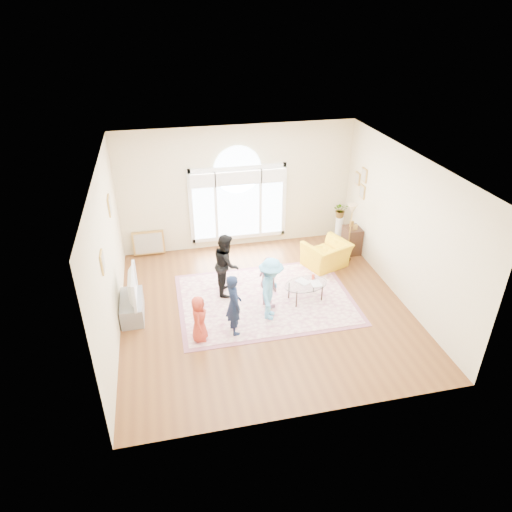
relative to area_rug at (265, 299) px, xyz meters
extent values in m
plane|color=brown|center=(-0.09, -0.28, -0.01)|extent=(6.00, 6.00, 0.00)
plane|color=beige|center=(-0.09, 2.72, 1.59)|extent=(6.00, 0.00, 6.00)
plane|color=beige|center=(-0.09, -3.28, 1.59)|extent=(6.00, 0.00, 6.00)
plane|color=beige|center=(-3.09, -0.28, 1.59)|extent=(0.00, 6.00, 6.00)
plane|color=beige|center=(2.91, -0.28, 1.59)|extent=(0.00, 6.00, 6.00)
plane|color=white|center=(-0.09, -0.28, 3.19)|extent=(6.00, 6.00, 0.00)
cube|color=white|center=(-0.09, 2.68, 0.24)|extent=(2.50, 0.08, 0.10)
cube|color=white|center=(-0.09, 2.68, 2.14)|extent=(2.50, 0.08, 0.10)
cube|color=white|center=(-1.31, 2.68, 1.19)|extent=(0.10, 0.08, 2.00)
cube|color=white|center=(1.13, 2.68, 1.19)|extent=(0.10, 0.08, 2.00)
cube|color=#C6E2FF|center=(-0.99, 2.68, 1.19)|extent=(0.55, 0.02, 1.80)
cube|color=#C6E2FF|center=(0.80, 2.68, 1.19)|extent=(0.55, 0.02, 1.80)
cube|color=#C6E2FF|center=(-0.09, 2.68, 1.19)|extent=(1.10, 0.02, 1.80)
cylinder|color=#C6E2FF|center=(-0.09, 2.68, 2.09)|extent=(1.20, 0.02, 1.20)
cube|color=white|center=(-0.68, 2.67, 1.19)|extent=(0.07, 0.04, 1.80)
cube|color=white|center=(0.49, 2.67, 1.19)|extent=(0.07, 0.04, 1.80)
cube|color=white|center=(-0.99, 2.60, 1.91)|extent=(0.65, 0.12, 0.35)
cube|color=white|center=(-0.09, 2.60, 1.91)|extent=(1.20, 0.12, 0.35)
cube|color=white|center=(0.80, 2.60, 1.91)|extent=(0.65, 0.12, 0.35)
cube|color=tan|center=(-3.07, 1.02, 2.09)|extent=(0.03, 0.34, 0.40)
cube|color=#ADA38E|center=(-3.05, 1.02, 2.09)|extent=(0.01, 0.28, 0.34)
cube|color=tan|center=(-3.07, -1.18, 1.99)|extent=(0.03, 0.30, 0.36)
cube|color=#ADA38E|center=(-3.05, -1.18, 1.99)|extent=(0.01, 0.24, 0.30)
cube|color=tan|center=(2.89, 1.77, 2.04)|extent=(0.03, 0.28, 0.34)
cube|color=#ADA38E|center=(2.87, 1.77, 2.04)|extent=(0.01, 0.22, 0.28)
cube|color=tan|center=(2.89, 1.77, 1.61)|extent=(0.03, 0.28, 0.34)
cube|color=#ADA38E|center=(2.87, 1.77, 1.61)|extent=(0.01, 0.22, 0.28)
cube|color=tan|center=(2.89, 2.12, 1.83)|extent=(0.03, 0.26, 0.32)
cube|color=#ADA38E|center=(2.87, 2.12, 1.83)|extent=(0.01, 0.20, 0.26)
cube|color=beige|center=(0.00, 0.00, 0.00)|extent=(3.60, 2.60, 0.02)
cube|color=#935668|center=(0.00, 0.00, 0.00)|extent=(3.80, 2.80, 0.01)
cube|color=gray|center=(-2.84, 0.02, 0.20)|extent=(0.45, 1.00, 0.42)
imported|color=black|center=(-2.84, 0.02, 0.72)|extent=(0.14, 1.07, 0.62)
cube|color=#57B1C5|center=(-2.75, 0.02, 0.72)|extent=(0.02, 0.88, 0.50)
ellipsoid|color=silver|center=(0.85, -0.20, 0.40)|extent=(1.08, 0.80, 0.02)
cylinder|color=black|center=(1.12, 0.03, 0.19)|extent=(0.03, 0.03, 0.40)
cylinder|color=black|center=(0.51, -0.09, 0.19)|extent=(0.03, 0.03, 0.40)
cylinder|color=black|center=(1.19, -0.32, 0.19)|extent=(0.03, 0.03, 0.40)
cylinder|color=black|center=(0.58, -0.44, 0.19)|extent=(0.03, 0.03, 0.40)
imported|color=#B2A58C|center=(0.71, -0.19, 0.42)|extent=(0.33, 0.36, 0.03)
imported|color=#B2A58C|center=(0.95, -0.26, 0.42)|extent=(0.22, 0.29, 0.02)
cylinder|color=#DA4327|center=(1.05, -0.07, 0.47)|extent=(0.07, 0.07, 0.12)
imported|color=gold|center=(1.80, 1.09, 0.32)|extent=(1.26, 1.19, 0.65)
cube|color=black|center=(2.69, 1.64, 0.34)|extent=(0.40, 0.50, 0.70)
cylinder|color=black|center=(2.45, 1.29, 0.00)|extent=(0.20, 0.20, 0.02)
cylinder|color=#B08E42|center=(2.45, 1.29, 0.67)|extent=(0.02, 0.02, 1.35)
cone|color=#CCB284|center=(2.45, 1.29, 1.39)|extent=(0.28, 0.28, 0.22)
cylinder|color=white|center=(2.61, 2.34, 0.34)|extent=(0.20, 0.20, 0.70)
imported|color=#33722D|center=(2.61, 2.34, 0.90)|extent=(0.45, 0.41, 0.43)
cube|color=tan|center=(-2.46, 2.62, -0.01)|extent=(0.80, 0.14, 0.62)
imported|color=#BD3A29|center=(-1.55, -1.05, 0.49)|extent=(0.40, 0.52, 0.96)
imported|color=#14203E|center=(-0.86, -0.96, 0.65)|extent=(0.37, 0.51, 1.29)
imported|color=black|center=(-0.77, 0.49, 0.72)|extent=(0.64, 0.76, 1.42)
imported|color=#D093AB|center=(-0.02, -0.29, 0.61)|extent=(0.44, 0.75, 1.21)
imported|color=#5EB5EB|center=(-0.05, -0.65, 0.69)|extent=(0.82, 1.01, 1.36)
camera|label=1|loc=(-1.99, -8.08, 5.76)|focal=32.00mm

